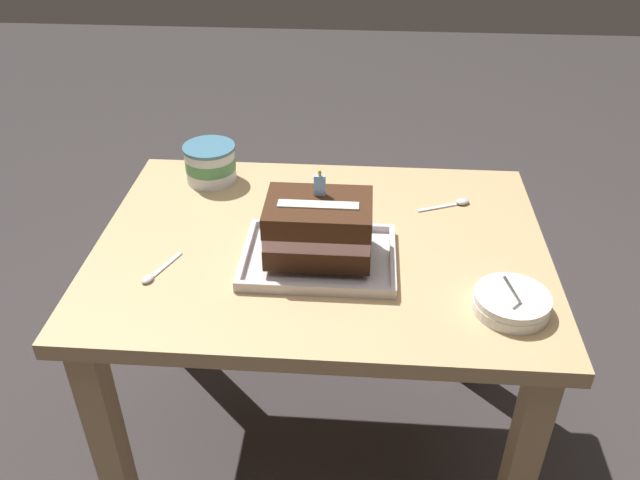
# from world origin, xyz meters

# --- Properties ---
(ground_plane) EXTENTS (8.00, 8.00, 0.00)m
(ground_plane) POSITION_xyz_m (0.00, 0.00, 0.00)
(ground_plane) COLOR #383333
(dining_table) EXTENTS (1.00, 0.74, 0.70)m
(dining_table) POSITION_xyz_m (0.00, 0.00, 0.59)
(dining_table) COLOR tan
(dining_table) RESTS_ON ground_plane
(foil_tray) EXTENTS (0.33, 0.24, 0.02)m
(foil_tray) POSITION_xyz_m (0.00, -0.07, 0.71)
(foil_tray) COLOR silver
(foil_tray) RESTS_ON dining_table
(birthday_cake) EXTENTS (0.22, 0.16, 0.18)m
(birthday_cake) POSITION_xyz_m (0.00, -0.07, 0.78)
(birthday_cake) COLOR #3E2213
(birthday_cake) RESTS_ON foil_tray
(bowl_stack) EXTENTS (0.15, 0.15, 0.10)m
(bowl_stack) POSITION_xyz_m (0.38, -0.21, 0.72)
(bowl_stack) COLOR white
(bowl_stack) RESTS_ON dining_table
(ice_cream_tub) EXTENTS (0.13, 0.13, 0.10)m
(ice_cream_tub) POSITION_xyz_m (-0.30, 0.27, 0.75)
(ice_cream_tub) COLOR white
(ice_cream_tub) RESTS_ON dining_table
(serving_spoon_near_tray) EXTENTS (0.13, 0.07, 0.01)m
(serving_spoon_near_tray) POSITION_xyz_m (0.32, 0.19, 0.70)
(serving_spoon_near_tray) COLOR silver
(serving_spoon_near_tray) RESTS_ON dining_table
(serving_spoon_by_bowls) EXTENTS (0.06, 0.12, 0.01)m
(serving_spoon_by_bowls) POSITION_xyz_m (-0.34, -0.15, 0.70)
(serving_spoon_by_bowls) COLOR silver
(serving_spoon_by_bowls) RESTS_ON dining_table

